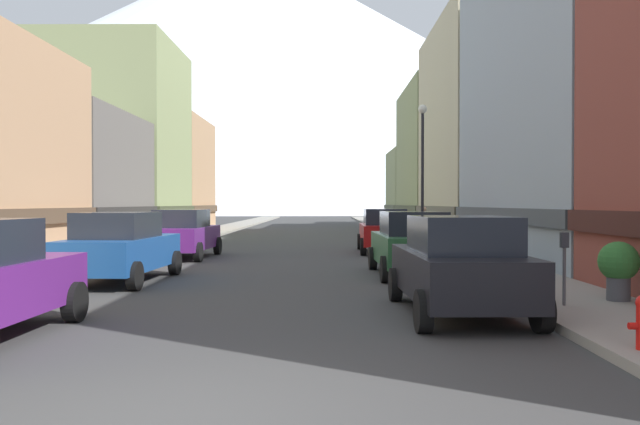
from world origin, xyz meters
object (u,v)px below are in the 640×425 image
Objects in this scene: car_left_2 at (183,233)px; trash_bin_right at (503,252)px; streetlamp_right at (423,155)px; potted_plant_0 at (499,246)px; car_right_2 at (384,230)px; parking_meter_near at (564,258)px; car_left_1 at (120,247)px; car_right_0 at (459,265)px; car_right_1 at (412,243)px; pedestrian_0 at (424,225)px; potted_plant_1 at (619,266)px.

car_left_2 is 11.60m from trash_bin_right.
streetlamp_right is (9.15, 2.73, 3.09)m from car_left_2.
trash_bin_right is 2.95m from potted_plant_0.
car_right_2 is 14.81m from parking_meter_near.
car_left_1 is 1.00× the size of car_left_2.
potted_plant_0 is (10.80, 4.55, -0.27)m from car_left_1.
streetlamp_right reaches higher than car_right_2.
streetlamp_right reaches higher than car_left_1.
car_right_0 is at bearing -95.97° from streetlamp_right.
car_right_1 is (-0.00, 6.37, 0.00)m from car_right_0.
parking_meter_near is 1.36× the size of trash_bin_right.
streetlamp_right reaches higher than car_left_2.
car_left_2 is 12.97m from pedestrian_0.
potted_plant_1 is (3.20, 0.79, -0.08)m from car_right_0.
car_right_1 reaches higher than parking_meter_near.
streetlamp_right is (-1.65, 14.03, 3.17)m from potted_plant_1.
car_right_0 is 3.30m from potted_plant_1.
trash_bin_right is 9.04m from streetlamp_right.
parking_meter_near is 20.10m from pedestrian_0.
car_left_1 is at bearing -122.99° from pedestrian_0.
parking_meter_near is (1.95, 0.20, 0.11)m from car_right_0.
streetlamp_right is (1.55, 8.45, 3.09)m from car_right_1.
parking_meter_near is 0.23× the size of streetlamp_right.
streetlamp_right is at bearing 47.58° from car_left_1.
pedestrian_0 is at bearing 57.01° from car_left_1.
car_left_2 is 15.63m from potted_plant_1.
car_right_0 is 1.96m from parking_meter_near.
car_right_1 is 6.47m from parking_meter_near.
car_left_2 is (0.00, 7.29, 0.00)m from car_left_1.
trash_bin_right is (10.15, 1.68, -0.26)m from car_left_1.
potted_plant_1 is 14.48m from streetlamp_right.
trash_bin_right is at bearing 96.52° from potted_plant_1.
car_left_2 is at bearing 143.03° from car_right_1.
car_left_1 is 5.11× the size of potted_plant_0.
pedestrian_0 is at bearing 80.66° from streetlamp_right.
car_left_2 is 11.15m from potted_plant_0.
streetlamp_right is (1.55, -0.06, 3.09)m from car_right_2.
parking_meter_near is at bearing -72.47° from car_right_1.
car_left_2 is 1.00× the size of car_right_0.
car_left_1 is 4.57× the size of trash_bin_right.
car_right_0 is at bearing -89.99° from car_right_2.
pedestrian_0 is (0.50, 20.09, -0.08)m from parking_meter_near.
car_right_0 is 2.62× the size of pedestrian_0.
streetlamp_right is at bearing 91.57° from parking_meter_near.
car_left_2 is 1.01× the size of car_right_2.
car_left_1 is 8.99m from car_right_0.
potted_plant_1 is at bearing -83.48° from trash_bin_right.
car_right_2 is at bearing 106.89° from trash_bin_right.
pedestrian_0 reaches higher than potted_plant_1.
car_right_0 is 5.07× the size of potted_plant_0.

